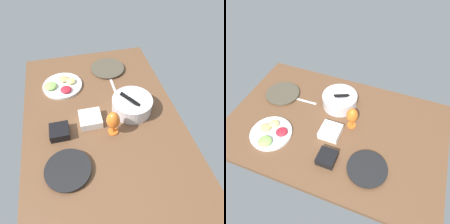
% 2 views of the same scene
% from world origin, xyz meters
% --- Properties ---
extents(ground_plane, '(1.60, 1.04, 0.04)m').
position_xyz_m(ground_plane, '(0.00, 0.00, -0.02)').
color(ground_plane, brown).
extents(dinner_plate_left, '(0.28, 0.28, 0.02)m').
position_xyz_m(dinner_plate_left, '(-0.53, 0.15, 0.01)').
color(dinner_plate_left, beige).
rests_on(dinner_plate_left, ground_plane).
extents(dinner_plate_right, '(0.26, 0.26, 0.03)m').
position_xyz_m(dinner_plate_right, '(0.32, -0.26, 0.01)').
color(dinner_plate_right, '#4C4C51').
rests_on(dinner_plate_right, ground_plane).
extents(mixing_bowl, '(0.27, 0.27, 0.17)m').
position_xyz_m(mixing_bowl, '(-0.04, 0.21, 0.05)').
color(mixing_bowl, silver).
rests_on(mixing_bowl, ground_plane).
extents(fruit_platter, '(0.30, 0.30, 0.05)m').
position_xyz_m(fruit_platter, '(-0.39, -0.24, 0.02)').
color(fruit_platter, silver).
rests_on(fruit_platter, ground_plane).
extents(hurricane_glass_orange, '(0.08, 0.08, 0.18)m').
position_xyz_m(hurricane_glass_orange, '(0.11, 0.05, 0.11)').
color(hurricane_glass_orange, orange).
rests_on(hurricane_glass_orange, ground_plane).
extents(square_bowl_white, '(0.14, 0.14, 0.06)m').
position_xyz_m(square_bowl_white, '(-0.00, -0.08, 0.03)').
color(square_bowl_white, white).
rests_on(square_bowl_white, ground_plane).
extents(square_bowl_black, '(0.12, 0.12, 0.06)m').
position_xyz_m(square_bowl_black, '(0.06, -0.28, 0.03)').
color(square_bowl_black, black).
rests_on(square_bowl_black, ground_plane).
extents(fork_by_left_plate, '(0.18, 0.02, 0.01)m').
position_xyz_m(fork_by_left_plate, '(-0.31, 0.15, 0.00)').
color(fork_by_left_plate, silver).
rests_on(fork_by_left_plate, ground_plane).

